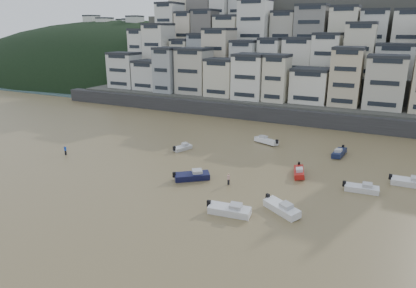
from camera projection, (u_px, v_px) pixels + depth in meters
The scene contains 16 objects.
ground at pixel (33, 257), 36.65m from camera, with size 400.00×400.00×0.00m, color olive.
sea_strip at pixel (116, 69), 207.30m from camera, with size 340.00×340.00×0.00m, color slate.
harbor_wall at pixel (295, 117), 87.49m from camera, with size 140.00×3.00×3.50m, color #38383A.
hillside at pixel (343, 57), 116.20m from camera, with size 141.04×66.00×50.00m.
headland at pixel (126, 72), 192.38m from camera, with size 216.00×135.00×53.33m.
boat_e at pixel (299, 171), 56.95m from camera, with size 5.03×1.65×1.37m, color #AB1915, non-canonical shape.
boat_d at pixel (362, 187), 51.16m from camera, with size 4.91×1.61×1.34m, color silver, non-canonical shape.
boat_b at pixel (282, 207), 45.36m from camera, with size 5.65×1.85×1.54m, color white, non-canonical shape.
boat_c at pixel (192, 175), 55.22m from camera, with size 5.69×1.86×1.55m, color #121439, non-canonical shape.
boat_f at pixel (183, 147), 68.85m from camera, with size 4.20×1.37×1.15m, color silver, non-canonical shape.
boat_i at pixel (339, 152), 65.75m from camera, with size 5.28×1.73×1.44m, color #141D3F, non-canonical shape.
boat_g at pixel (410, 181), 53.04m from camera, with size 5.44×1.78×1.48m, color silver, non-canonical shape.
boat_h at pixel (266, 140), 72.72m from camera, with size 5.39×1.76×1.47m, color white, non-canonical shape.
boat_a at pixel (229, 209), 44.84m from camera, with size 5.66×1.85×1.54m, color silver, non-canonical shape.
person_blue at pixel (65, 150), 66.16m from camera, with size 0.44×0.44×1.74m, color blue, non-canonical shape.
person_pink at pixel (229, 179), 53.50m from camera, with size 0.44×0.44×1.74m, color #CB988F, non-canonical shape.
Camera 1 is at (29.58, -20.65, 21.64)m, focal length 32.00 mm.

